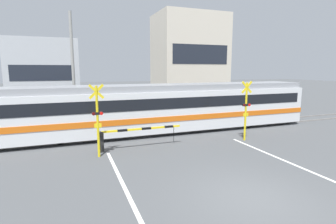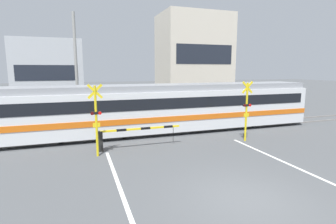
{
  "view_description": "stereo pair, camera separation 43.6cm",
  "coord_description": "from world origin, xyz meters",
  "px_view_note": "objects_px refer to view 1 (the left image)",
  "views": [
    {
      "loc": [
        -5.14,
        -6.16,
        3.98
      ],
      "look_at": [
        0.0,
        7.41,
        1.6
      ],
      "focal_mm": 28.0,
      "sensor_mm": 36.0,
      "label": 1
    },
    {
      "loc": [
        -4.73,
        -6.31,
        3.98
      ],
      "look_at": [
        0.0,
        7.41,
        1.6
      ],
      "focal_mm": 28.0,
      "sensor_mm": 36.0,
      "label": 2
    }
  ],
  "objects_px": {
    "crossing_signal_left": "(97,117)",
    "pedestrian": "(134,106)",
    "commuter_train": "(164,107)",
    "crossing_barrier_near": "(125,135)",
    "crossing_barrier_far": "(177,111)",
    "crossing_signal_right": "(246,108)"
  },
  "relations": [
    {
      "from": "crossing_barrier_far",
      "to": "crossing_barrier_near",
      "type": "bearing_deg",
      "value": -130.99
    },
    {
      "from": "crossing_signal_right",
      "to": "pedestrian",
      "type": "xyz_separation_m",
      "value": [
        -4.11,
        9.58,
        -0.9
      ]
    },
    {
      "from": "crossing_barrier_near",
      "to": "commuter_train",
      "type": "bearing_deg",
      "value": 43.02
    },
    {
      "from": "crossing_signal_left",
      "to": "crossing_barrier_far",
      "type": "bearing_deg",
      "value": 45.36
    },
    {
      "from": "commuter_train",
      "to": "crossing_signal_right",
      "type": "height_order",
      "value": "crossing_signal_right"
    },
    {
      "from": "commuter_train",
      "to": "crossing_barrier_near",
      "type": "xyz_separation_m",
      "value": [
        -3.1,
        -2.89,
        -0.86
      ]
    },
    {
      "from": "commuter_train",
      "to": "crossing_signal_left",
      "type": "xyz_separation_m",
      "value": [
        -4.46,
        -3.54,
        0.22
      ]
    },
    {
      "from": "commuter_train",
      "to": "crossing_barrier_near",
      "type": "relative_size",
      "value": 4.78
    },
    {
      "from": "commuter_train",
      "to": "pedestrian",
      "type": "distance_m",
      "value": 6.1
    },
    {
      "from": "commuter_train",
      "to": "crossing_barrier_near",
      "type": "bearing_deg",
      "value": -136.98
    },
    {
      "from": "crossing_barrier_far",
      "to": "pedestrian",
      "type": "distance_m",
      "value": 3.95
    },
    {
      "from": "crossing_barrier_near",
      "to": "crossing_barrier_far",
      "type": "relative_size",
      "value": 1.0
    },
    {
      "from": "crossing_signal_left",
      "to": "pedestrian",
      "type": "height_order",
      "value": "crossing_signal_left"
    },
    {
      "from": "crossing_barrier_far",
      "to": "crossing_signal_left",
      "type": "bearing_deg",
      "value": -134.64
    },
    {
      "from": "crossing_barrier_near",
      "to": "crossing_signal_right",
      "type": "relative_size",
      "value": 1.25
    },
    {
      "from": "crossing_signal_right",
      "to": "pedestrian",
      "type": "distance_m",
      "value": 10.47
    },
    {
      "from": "crossing_barrier_far",
      "to": "crossing_signal_right",
      "type": "height_order",
      "value": "crossing_signal_right"
    },
    {
      "from": "crossing_signal_right",
      "to": "pedestrian",
      "type": "relative_size",
      "value": 2.03
    },
    {
      "from": "crossing_signal_right",
      "to": "commuter_train",
      "type": "bearing_deg",
      "value": 135.15
    },
    {
      "from": "crossing_barrier_near",
      "to": "crossing_signal_left",
      "type": "xyz_separation_m",
      "value": [
        -1.36,
        -0.65,
        1.07
      ]
    },
    {
      "from": "crossing_barrier_far",
      "to": "crossing_signal_left",
      "type": "xyz_separation_m",
      "value": [
        -6.66,
        -6.74,
        1.07
      ]
    },
    {
      "from": "pedestrian",
      "to": "crossing_barrier_near",
      "type": "bearing_deg",
      "value": -105.95
    }
  ]
}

